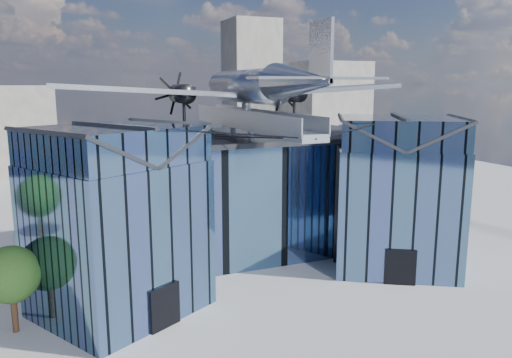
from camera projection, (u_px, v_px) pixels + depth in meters
name	position (u px, v px, depth m)	size (l,w,h in m)	color
ground_plane	(266.00, 279.00, 36.77)	(120.00, 120.00, 0.00)	gray
museum	(238.00, 191.00, 41.02)	(32.88, 24.50, 17.60)	#476592
bg_towers	(151.00, 110.00, 81.32)	(77.00, 24.50, 26.00)	gray
tree_plaza_w	(11.00, 275.00, 28.37)	(4.12, 4.12, 5.16)	#2F1F13
tree_side_e	(415.00, 186.00, 52.25)	(3.95, 3.95, 5.46)	#2F1F13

